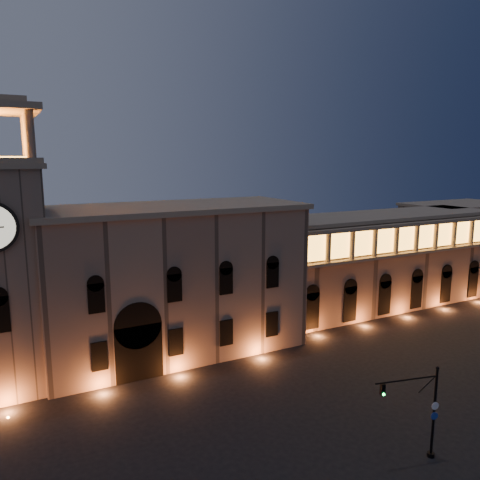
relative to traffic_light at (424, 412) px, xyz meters
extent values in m
plane|color=black|center=(-7.88, 6.67, -3.94)|extent=(160.00, 160.00, 0.00)
cube|color=#826855|center=(-9.88, 28.67, 4.56)|extent=(30.00, 12.00, 17.00)
cube|color=gray|center=(-9.88, 28.67, 13.36)|extent=(30.80, 12.80, 0.60)
cube|color=black|center=(-15.88, 23.27, -0.94)|extent=(5.00, 1.40, 6.00)
cylinder|color=black|center=(-15.88, 23.27, 2.06)|extent=(5.00, 1.40, 5.00)
cube|color=#F8A031|center=(-15.88, 23.07, -1.14)|extent=(4.20, 0.20, 5.00)
cylinder|color=gray|center=(-24.58, 23.87, 21.16)|extent=(0.76, 0.76, 4.20)
cylinder|color=gray|center=(-24.58, 31.47, 21.16)|extent=(0.76, 0.76, 4.20)
cylinder|color=gray|center=(-24.58, 27.67, 21.16)|extent=(0.76, 0.76, 4.20)
cube|color=#7D6350|center=(24.12, 30.67, 3.06)|extent=(40.00, 10.00, 14.00)
cube|color=gray|center=(24.12, 30.67, 10.31)|extent=(40.60, 10.60, 0.50)
cube|color=gray|center=(24.12, 25.17, 5.36)|extent=(40.00, 1.20, 0.40)
cube|color=gray|center=(24.12, 25.17, 9.66)|extent=(40.00, 1.40, 0.50)
cube|color=#F8A031|center=(24.12, 25.72, 7.56)|extent=(38.00, 0.15, 3.60)
cylinder|color=gray|center=(6.12, 25.17, 7.56)|extent=(0.70, 0.70, 4.00)
cylinder|color=gray|center=(10.12, 25.17, 7.56)|extent=(0.70, 0.70, 4.00)
cylinder|color=gray|center=(14.12, 25.17, 7.56)|extent=(0.70, 0.70, 4.00)
cylinder|color=gray|center=(18.12, 25.17, 7.56)|extent=(0.70, 0.70, 4.00)
cylinder|color=gray|center=(22.12, 25.17, 7.56)|extent=(0.70, 0.70, 4.00)
cylinder|color=gray|center=(26.12, 25.17, 7.56)|extent=(0.70, 0.70, 4.00)
cylinder|color=gray|center=(30.12, 25.17, 7.56)|extent=(0.70, 0.70, 4.00)
cylinder|color=gray|center=(34.12, 25.17, 7.56)|extent=(0.70, 0.70, 4.00)
cylinder|color=gray|center=(38.12, 25.17, 7.56)|extent=(0.70, 0.70, 4.00)
cube|color=#7D6350|center=(50.12, 36.67, 3.06)|extent=(20.00, 12.00, 14.00)
cylinder|color=black|center=(0.90, -0.20, -0.31)|extent=(0.21, 0.21, 7.26)
cylinder|color=black|center=(0.90, -0.20, -3.79)|extent=(0.58, 0.58, 0.31)
sphere|color=black|center=(0.90, -0.20, 3.42)|extent=(0.29, 0.29, 0.29)
cylinder|color=black|center=(-1.63, 0.38, 2.80)|extent=(5.09, 1.26, 0.12)
cube|color=black|center=(-3.55, 0.81, 2.28)|extent=(0.37, 0.35, 0.88)
cylinder|color=#0CE53F|center=(-3.59, 0.65, 1.99)|extent=(0.20, 0.12, 0.19)
cylinder|color=silver|center=(0.82, -0.33, 0.41)|extent=(0.62, 0.18, 0.62)
cylinder|color=navy|center=(0.82, -0.33, -0.42)|extent=(0.62, 0.18, 0.62)
camera|label=1|loc=(-27.40, -22.75, 19.05)|focal=35.00mm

